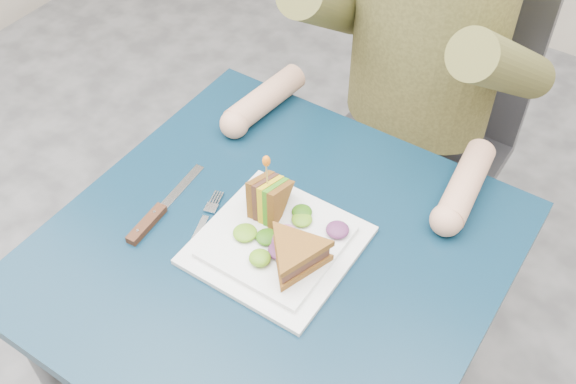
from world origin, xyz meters
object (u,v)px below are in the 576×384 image
Objects in this scene: sandwich_flat at (296,254)px; sandwich_upright at (268,199)px; plate at (277,244)px; fork at (201,228)px; table at (273,275)px; diner at (431,5)px; knife at (153,217)px; chair at (427,116)px.

sandwich_upright reaches higher than sandwich_flat.
plate is 0.14m from fork.
table is 0.15m from sandwich_upright.
diner is at bearing 95.75° from sandwich_flat.
fork is (-0.19, -0.02, -0.04)m from sandwich_flat.
plate is 0.23m from knife.
sandwich_upright is at bearing 130.67° from table.
chair is (0.00, 0.69, -0.11)m from table.
fork is at bearing -134.86° from sandwich_upright.
chair is at bearing 90.00° from table.
diner is at bearing 71.29° from knife.
table is at bearing -49.33° from sandwich_upright.
sandwich_upright is 0.13m from fork.
fork is at bearing -100.24° from chair.
fork is at bearing -102.06° from diner.
plate is at bearing -89.49° from diner.
fork is (-0.13, -0.61, -0.18)m from diner.
sandwich_flat is 0.28m from knife.
knife is at bearing -108.71° from diner.
knife is (-0.17, -0.11, -0.05)m from sandwich_upright.
chair is at bearing 90.00° from diner.
knife is at bearing -162.32° from fork.
chair is at bearing 73.92° from knife.
table is 2.88× the size of plate.
sandwich_flat is at bearing -16.74° from table.
sandwich_upright is (-0.04, 0.05, 0.13)m from table.
knife is at bearing -170.89° from sandwich_flat.
sandwich_upright is (-0.10, 0.07, 0.01)m from sandwich_flat.
sandwich_flat reaches higher than plate.
sandwich_flat is (0.06, -0.60, -0.14)m from diner.
chair is 0.39m from diner.
chair is 0.76m from fork.
sandwich_upright is at bearing -94.84° from diner.
diner reaches higher than table.
fork is (-0.13, -0.04, 0.08)m from table.
table is 3.38× the size of knife.
sandwich_flat is (0.06, -0.02, 0.12)m from table.
table is at bearing -126.44° from plate.
sandwich_flat is (0.06, -0.02, 0.04)m from plate.
plate is (0.01, -0.68, 0.20)m from chair.
sandwich_flat reaches higher than knife.
sandwich_flat is at bearing -84.25° from diner.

